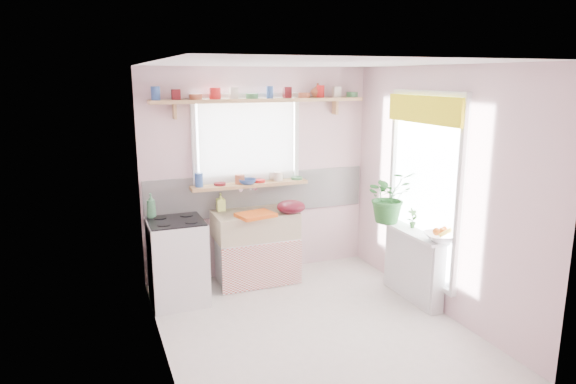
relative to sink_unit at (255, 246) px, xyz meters
name	(u,v)px	position (x,y,z in m)	size (l,w,h in m)	color
room	(335,170)	(0.81, -0.43, 0.94)	(3.20, 3.20, 3.20)	white
sink_unit	(255,246)	(0.00, 0.00, 0.00)	(0.95, 0.65, 1.11)	white
cooker	(178,261)	(-0.95, -0.24, 0.03)	(0.58, 0.58, 0.93)	white
radiator_ledge	(413,264)	(1.45, -1.09, -0.03)	(0.22, 0.95, 0.78)	white
windowsill	(250,185)	(0.00, 0.19, 0.71)	(1.40, 0.22, 0.04)	tan
pine_shelf	(261,100)	(0.15, 0.18, 1.69)	(2.52, 0.24, 0.04)	tan
shelf_crockery	(257,94)	(0.11, 0.18, 1.76)	(2.47, 0.11, 0.12)	#3359A5
sill_crockery	(246,179)	(-0.05, 0.19, 0.78)	(1.35, 0.11, 0.12)	#3359A5
dish_tray	(256,215)	(-0.05, -0.19, 0.44)	(0.40, 0.30, 0.04)	#EE5C15
colander	(291,207)	(0.37, -0.19, 0.49)	(0.33, 0.33, 0.15)	#540E1B
jade_plant	(389,196)	(1.36, -0.69, 0.64)	(0.53, 0.46, 0.59)	#286429
fruit_bowl	(442,237)	(1.48, -1.49, 0.38)	(0.33, 0.33, 0.08)	silver
herb_pot	(413,218)	(1.48, -0.99, 0.45)	(0.12, 0.08, 0.22)	#336227
soap_bottle_sink	(221,202)	(-0.35, 0.21, 0.52)	(0.09, 0.10, 0.21)	#E1F46C
sill_cup	(274,176)	(0.32, 0.25, 0.78)	(0.13, 0.13, 0.10)	silver
sill_bowl	(247,182)	(-0.04, 0.13, 0.76)	(0.20, 0.20, 0.06)	#2D4F94
shelf_vase	(318,90)	(0.89, 0.24, 1.79)	(0.16, 0.16, 0.17)	#A85533
cooker_bottle	(151,206)	(-1.17, -0.05, 0.62)	(0.10, 0.10, 0.27)	#3C794E
fruit	(442,231)	(1.49, -1.49, 0.45)	(0.20, 0.14, 0.10)	#E05E12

